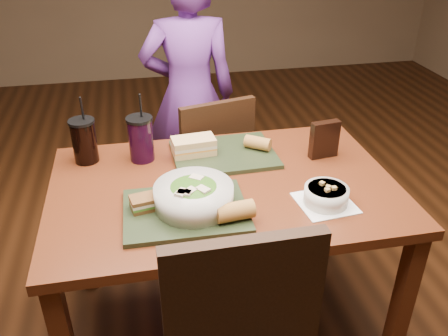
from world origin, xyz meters
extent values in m
plane|color=#381C0B|center=(0.00, 0.00, 0.00)|extent=(6.00, 6.00, 0.00)
cube|color=#542510|center=(0.60, -0.38, 0.35)|extent=(0.06, 0.06, 0.71)
cube|color=#542510|center=(-0.60, 0.38, 0.35)|extent=(0.06, 0.06, 0.71)
cube|color=#542510|center=(0.60, 0.38, 0.35)|extent=(0.06, 0.06, 0.71)
cube|color=#542510|center=(0.00, 0.00, 0.73)|extent=(1.30, 0.85, 0.04)
cube|color=black|center=(-0.07, -0.63, 0.73)|extent=(0.43, 0.04, 0.51)
cube|color=black|center=(0.07, 0.69, 0.40)|extent=(0.45, 0.45, 0.04)
cube|color=black|center=(0.07, 0.52, 0.65)|extent=(0.38, 0.12, 0.45)
cube|color=black|center=(-0.09, 0.53, 0.19)|extent=(0.04, 0.04, 0.39)
cube|color=black|center=(0.24, 0.53, 0.19)|extent=(0.04, 0.04, 0.39)
cube|color=black|center=(-0.09, 0.85, 0.19)|extent=(0.04, 0.04, 0.39)
cube|color=black|center=(0.24, 0.85, 0.19)|extent=(0.04, 0.04, 0.39)
imported|color=#632E80|center=(0.00, 1.00, 0.73)|extent=(0.55, 0.37, 1.45)
cube|color=black|center=(-0.17, -0.16, 0.76)|extent=(0.43, 0.33, 0.02)
cube|color=black|center=(0.04, 0.22, 0.76)|extent=(0.43, 0.33, 0.02)
cylinder|color=silver|center=(-0.13, -0.15, 0.81)|extent=(0.27, 0.27, 0.08)
ellipsoid|color=#427219|center=(-0.13, -0.15, 0.82)|extent=(0.22, 0.22, 0.07)
cube|color=beige|center=(-0.15, -0.19, 0.85)|extent=(0.06, 0.05, 0.01)
cube|color=beige|center=(-0.12, -0.11, 0.85)|extent=(0.06, 0.05, 0.01)
cube|color=beige|center=(-0.17, -0.19, 0.85)|extent=(0.05, 0.05, 0.01)
cube|color=beige|center=(-0.11, -0.18, 0.85)|extent=(0.05, 0.06, 0.01)
cube|color=beige|center=(-0.18, -0.19, 0.85)|extent=(0.05, 0.06, 0.01)
cube|color=white|center=(0.33, -0.20, 0.75)|extent=(0.21, 0.21, 0.00)
cylinder|color=silver|center=(0.33, -0.20, 0.78)|extent=(0.16, 0.16, 0.06)
cylinder|color=black|center=(0.33, -0.20, 0.81)|extent=(0.13, 0.13, 0.01)
cube|color=#B28947|center=(0.32, -0.18, 0.82)|extent=(0.02, 0.02, 0.01)
cube|color=#B28947|center=(0.32, -0.22, 0.82)|extent=(0.02, 0.02, 0.01)
cube|color=#B28947|center=(0.33, -0.20, 0.82)|extent=(0.02, 0.02, 0.01)
cube|color=#B28947|center=(0.35, -0.21, 0.82)|extent=(0.02, 0.02, 0.01)
cube|color=#593819|center=(-0.30, -0.13, 0.77)|extent=(0.11, 0.09, 0.01)
cube|color=#3F721E|center=(-0.30, -0.13, 0.79)|extent=(0.11, 0.09, 0.01)
cube|color=beige|center=(-0.30, -0.13, 0.80)|extent=(0.11, 0.09, 0.01)
cube|color=#593819|center=(-0.30, -0.13, 0.81)|extent=(0.11, 0.09, 0.01)
cube|color=tan|center=(-0.08, 0.23, 0.78)|extent=(0.18, 0.11, 0.02)
cube|color=orange|center=(-0.08, 0.23, 0.80)|extent=(0.18, 0.11, 0.01)
cube|color=beige|center=(-0.08, 0.23, 0.81)|extent=(0.18, 0.11, 0.01)
cube|color=tan|center=(-0.08, 0.23, 0.83)|extent=(0.18, 0.11, 0.02)
cylinder|color=#AD7533|center=(-0.01, -0.25, 0.80)|extent=(0.13, 0.08, 0.06)
cylinder|color=#AD7533|center=(0.19, 0.22, 0.80)|extent=(0.12, 0.11, 0.05)
cylinder|color=black|center=(-0.52, 0.29, 0.84)|extent=(0.10, 0.10, 0.17)
cylinder|color=black|center=(-0.52, 0.29, 0.93)|extent=(0.10, 0.10, 0.01)
cylinder|color=black|center=(-0.51, 0.29, 0.98)|extent=(0.01, 0.03, 0.11)
cylinder|color=black|center=(-0.29, 0.26, 0.84)|extent=(0.10, 0.10, 0.18)
cylinder|color=black|center=(-0.29, 0.26, 0.93)|extent=(0.11, 0.11, 0.01)
cylinder|color=black|center=(-0.28, 0.26, 0.98)|extent=(0.01, 0.03, 0.11)
cube|color=black|center=(0.45, 0.14, 0.83)|extent=(0.12, 0.05, 0.16)
camera|label=1|loc=(-0.30, -1.50, 1.69)|focal=38.00mm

